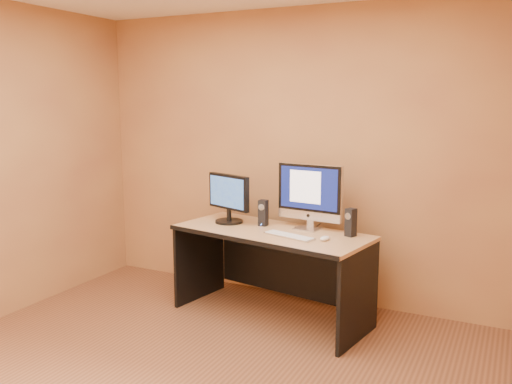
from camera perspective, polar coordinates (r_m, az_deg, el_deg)
walls at (r=3.15m, az=-9.46°, el=0.39°), size 4.00×4.00×2.60m
desk at (r=4.54m, az=1.60°, el=-8.66°), size 1.71×0.97×0.74m
imac at (r=4.45m, az=5.50°, el=-0.46°), size 0.59×0.27×0.55m
second_monitor at (r=4.69m, az=-2.87°, el=-0.71°), size 0.54×0.39×0.42m
speaker_left at (r=4.59m, az=0.77°, el=-2.21°), size 0.07×0.07×0.22m
speaker_right at (r=4.30m, az=9.94°, el=-3.18°), size 0.09×0.09×0.22m
keyboard at (r=4.25m, az=3.50°, el=-4.62°), size 0.45×0.23×0.02m
mouse at (r=4.16m, az=7.27°, el=-4.84°), size 0.08×0.11×0.04m
cable_a at (r=4.60m, az=6.43°, el=-3.61°), size 0.02×0.22×0.01m
cable_b at (r=4.60m, az=5.10°, el=-3.58°), size 0.11×0.15×0.01m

